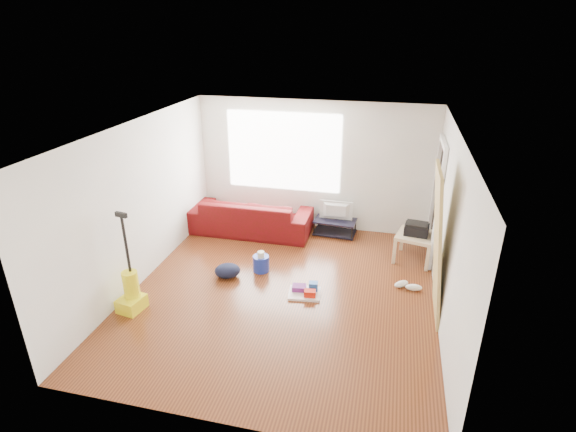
% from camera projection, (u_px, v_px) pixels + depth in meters
% --- Properties ---
extents(room, '(4.51, 5.01, 2.51)m').
position_uv_depth(room, '(290.00, 214.00, 6.47)').
color(room, '#482312').
rests_on(room, ground).
extents(sofa, '(2.32, 0.91, 0.68)m').
position_uv_depth(sofa, '(251.00, 231.00, 8.83)').
color(sofa, '#3F0E06').
rests_on(sofa, ground).
extents(tv_stand, '(0.82, 0.51, 0.30)m').
position_uv_depth(tv_stand, '(335.00, 226.00, 8.66)').
color(tv_stand, black).
rests_on(tv_stand, ground).
extents(tv, '(0.63, 0.08, 0.36)m').
position_uv_depth(tv, '(336.00, 211.00, 8.54)').
color(tv, black).
rests_on(tv, tv_stand).
extents(side_table, '(0.72, 0.72, 0.49)m').
position_uv_depth(side_table, '(415.00, 238.00, 7.62)').
color(side_table, tan).
rests_on(side_table, ground).
extents(printer, '(0.43, 0.34, 0.21)m').
position_uv_depth(printer, '(417.00, 229.00, 7.55)').
color(printer, black).
rests_on(printer, side_table).
extents(bucket, '(0.30, 0.30, 0.27)m').
position_uv_depth(bucket, '(261.00, 270.00, 7.45)').
color(bucket, '#1A2D9A').
rests_on(bucket, ground).
extents(toilet_paper, '(0.11, 0.11, 0.10)m').
position_uv_depth(toilet_paper, '(261.00, 262.00, 7.35)').
color(toilet_paper, silver).
rests_on(toilet_paper, bucket).
extents(cleaning_tray, '(0.52, 0.44, 0.17)m').
position_uv_depth(cleaning_tray, '(306.00, 291.00, 6.79)').
color(cleaning_tray, silver).
rests_on(cleaning_tray, ground).
extents(backpack, '(0.50, 0.45, 0.23)m').
position_uv_depth(backpack, '(228.00, 277.00, 7.27)').
color(backpack, black).
rests_on(backpack, ground).
extents(sneakers, '(0.45, 0.25, 0.10)m').
position_uv_depth(sneakers, '(407.00, 286.00, 6.93)').
color(sneakers, white).
rests_on(sneakers, ground).
extents(vacuum, '(0.37, 0.40, 1.48)m').
position_uv_depth(vacuum, '(131.00, 292.00, 6.37)').
color(vacuum, yellow).
rests_on(vacuum, ground).
extents(door_panel, '(0.27, 0.86, 2.14)m').
position_uv_depth(door_panel, '(427.00, 312.00, 6.39)').
color(door_panel, tan).
rests_on(door_panel, ground).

